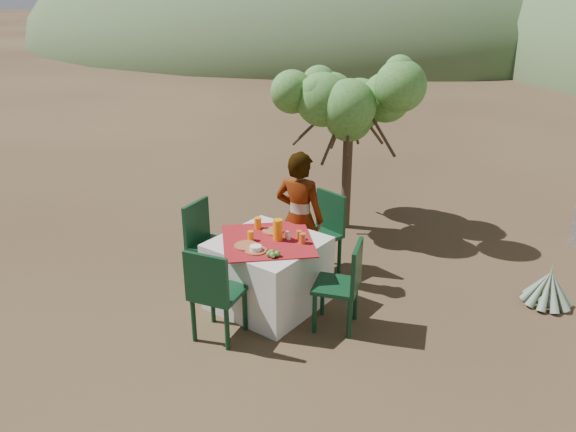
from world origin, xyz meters
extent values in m
plane|color=#352118|center=(0.00, 0.00, 0.00)|extent=(160.00, 160.00, 0.00)
cube|color=silver|center=(0.04, -0.35, 0.38)|extent=(1.02, 1.02, 0.75)
cube|color=maroon|center=(0.04, -0.35, 0.76)|extent=(1.30, 1.30, 0.01)
cylinder|color=black|center=(-0.16, 0.44, 0.24)|extent=(0.05, 0.05, 0.48)
cylinder|color=black|center=(0.20, 0.37, 0.24)|extent=(0.05, 0.05, 0.48)
cylinder|color=black|center=(-0.09, 0.80, 0.24)|extent=(0.05, 0.05, 0.48)
cylinder|color=black|center=(0.27, 0.73, 0.24)|extent=(0.05, 0.05, 0.48)
cube|color=black|center=(0.05, 0.58, 0.48)|extent=(0.53, 0.53, 0.04)
cube|color=black|center=(0.09, 0.78, 0.74)|extent=(0.45, 0.13, 0.47)
cylinder|color=black|center=(0.17, -0.87, 0.24)|extent=(0.05, 0.05, 0.48)
cylinder|color=black|center=(-0.19, -0.96, 0.24)|extent=(0.05, 0.05, 0.48)
cylinder|color=black|center=(0.26, -1.23, 0.24)|extent=(0.05, 0.05, 0.48)
cylinder|color=black|center=(-0.10, -1.32, 0.24)|extent=(0.05, 0.05, 0.48)
cube|color=black|center=(0.04, -1.10, 0.48)|extent=(0.55, 0.55, 0.04)
cube|color=black|center=(0.09, -1.29, 0.74)|extent=(0.45, 0.15, 0.47)
cylinder|color=black|center=(-0.54, -0.52, 0.24)|extent=(0.05, 0.05, 0.48)
cylinder|color=black|center=(-0.60, -0.16, 0.24)|extent=(0.05, 0.05, 0.48)
cylinder|color=black|center=(-0.90, -0.58, 0.24)|extent=(0.05, 0.05, 0.48)
cylinder|color=black|center=(-0.96, -0.22, 0.24)|extent=(0.05, 0.05, 0.48)
cube|color=black|center=(-0.75, -0.37, 0.48)|extent=(0.52, 0.52, 0.04)
cube|color=black|center=(-0.95, -0.41, 0.74)|extent=(0.12, 0.45, 0.47)
cylinder|color=black|center=(0.63, -0.17, 0.23)|extent=(0.04, 0.04, 0.46)
cylinder|color=black|center=(0.75, -0.50, 0.23)|extent=(0.04, 0.04, 0.46)
cylinder|color=black|center=(0.95, -0.05, 0.23)|extent=(0.04, 0.04, 0.46)
cylinder|color=black|center=(1.08, -0.37, 0.23)|extent=(0.04, 0.04, 0.46)
cube|color=black|center=(0.85, -0.27, 0.46)|extent=(0.55, 0.55, 0.04)
cube|color=black|center=(1.03, -0.20, 0.71)|extent=(0.19, 0.42, 0.45)
imported|color=#8C6651|center=(-0.01, 0.29, 0.78)|extent=(0.64, 0.49, 1.57)
cylinder|color=#463523|center=(-0.41, 1.96, 0.79)|extent=(0.14, 0.14, 1.58)
sphere|color=#326A27|center=(-0.41, 1.96, 1.58)|extent=(0.68, 0.68, 0.68)
sphere|color=#326A27|center=(0.21, 1.96, 1.75)|extent=(0.63, 0.63, 0.63)
sphere|color=#326A27|center=(-0.98, 2.08, 1.70)|extent=(0.59, 0.59, 0.59)
sphere|color=#326A27|center=(-0.30, 2.59, 1.81)|extent=(0.61, 0.61, 0.61)
sphere|color=#326A27|center=(-0.36, 1.40, 1.64)|extent=(0.54, 0.54, 0.54)
sphere|color=gray|center=(2.46, 1.47, 0.04)|extent=(0.18, 0.18, 0.18)
cone|color=gray|center=(2.46, 1.47, 0.26)|extent=(0.10, 0.10, 0.51)
cone|color=gray|center=(2.57, 1.51, 0.20)|extent=(0.31, 0.18, 0.44)
cone|color=gray|center=(2.52, 1.57, 0.20)|extent=(0.22, 0.28, 0.45)
cone|color=gray|center=(2.46, 1.59, 0.20)|extent=(0.10, 0.31, 0.43)
cone|color=gray|center=(2.39, 1.56, 0.20)|extent=(0.24, 0.27, 0.45)
cone|color=gray|center=(2.35, 1.50, 0.20)|extent=(0.31, 0.16, 0.44)
cone|color=gray|center=(2.35, 1.43, 0.20)|extent=(0.31, 0.18, 0.44)
cone|color=gray|center=(2.40, 1.38, 0.20)|extent=(0.22, 0.28, 0.45)
cone|color=gray|center=(2.46, 1.36, 0.20)|extent=(0.10, 0.31, 0.43)
cone|color=gray|center=(2.53, 1.38, 0.20)|extent=(0.24, 0.27, 0.45)
cone|color=gray|center=(2.57, 1.44, 0.20)|extent=(0.31, 0.16, 0.44)
ellipsoid|color=#38502D|center=(-18.00, 30.00, 0.00)|extent=(40.00, 40.00, 16.00)
cylinder|color=brown|center=(-0.05, -0.14, 0.77)|extent=(0.23, 0.23, 0.01)
cylinder|color=brown|center=(-0.04, -0.59, 0.77)|extent=(0.24, 0.24, 0.01)
cylinder|color=orange|center=(-0.23, -0.17, 0.82)|extent=(0.08, 0.08, 0.13)
cylinder|color=orange|center=(-0.09, -0.45, 0.81)|extent=(0.06, 0.06, 0.10)
cylinder|color=orange|center=(0.12, -0.27, 0.87)|extent=(0.10, 0.10, 0.22)
cylinder|color=brown|center=(0.11, -0.62, 0.77)|extent=(0.22, 0.22, 0.01)
cylinder|color=white|center=(0.11, -0.62, 0.80)|extent=(0.12, 0.12, 0.04)
cylinder|color=#CE5E24|center=(0.38, -0.19, 0.82)|extent=(0.07, 0.07, 0.11)
cylinder|color=#CE5E24|center=(0.29, -0.13, 0.81)|extent=(0.06, 0.06, 0.09)
cube|color=white|center=(0.19, -0.20, 0.80)|extent=(0.07, 0.05, 0.08)
sphere|color=#4E8630|center=(0.30, -0.59, 0.79)|extent=(0.06, 0.06, 0.06)
sphere|color=#4E8630|center=(0.36, -0.58, 0.79)|extent=(0.06, 0.06, 0.06)
sphere|color=#4E8630|center=(0.34, -0.64, 0.79)|extent=(0.06, 0.06, 0.06)
sphere|color=#4E8630|center=(0.30, -0.64, 0.79)|extent=(0.06, 0.06, 0.06)
camera|label=1|loc=(3.40, -4.45, 3.21)|focal=35.00mm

